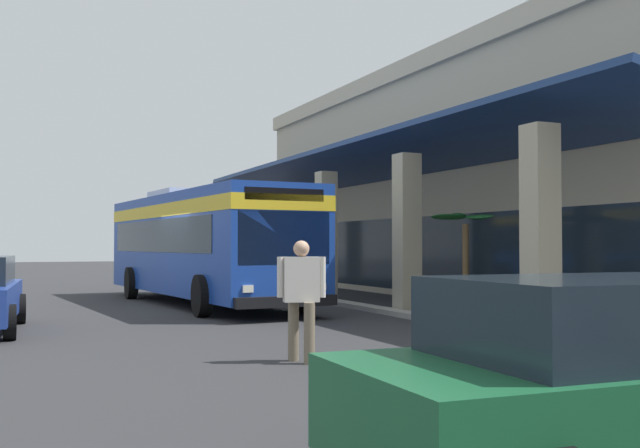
{
  "coord_description": "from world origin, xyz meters",
  "views": [
    {
      "loc": [
        19.47,
        -4.83,
        1.7
      ],
      "look_at": [
        0.73,
        3.21,
        2.27
      ],
      "focal_mm": 42.11,
      "sensor_mm": 36.0,
      "label": 1
    }
  ],
  "objects": [
    {
      "name": "plaza_building",
      "position": [
        -1.98,
        13.66,
        3.93
      ],
      "size": [
        25.49,
        15.8,
        7.85
      ],
      "color": "#B2A88E",
      "rests_on": "ground"
    },
    {
      "name": "curb_strip",
      "position": [
        -1.98,
        4.04,
        0.06
      ],
      "size": [
        30.22,
        0.5,
        0.12
      ],
      "primitive_type": "cube",
      "color": "#9E998E",
      "rests_on": "ground"
    },
    {
      "name": "ground",
      "position": [
        0.0,
        8.0,
        0.0
      ],
      "size": [
        120.0,
        120.0,
        0.0
      ],
      "primitive_type": "plane",
      "color": "#2D2D30"
    },
    {
      "name": "pedestrian",
      "position": [
        9.37,
        -0.79,
        1.0
      ],
      "size": [
        0.52,
        0.66,
        1.76
      ],
      "color": "#726651",
      "rests_on": "ground"
    },
    {
      "name": "transit_bus",
      "position": [
        -1.64,
        0.54,
        1.85
      ],
      "size": [
        11.38,
        3.48,
        3.34
      ],
      "color": "#193D9E",
      "rests_on": "ground"
    },
    {
      "name": "potted_palm",
      "position": [
        4.05,
        5.66,
        0.55
      ],
      "size": [
        2.03,
        1.87,
        2.52
      ],
      "color": "brown",
      "rests_on": "ground"
    },
    {
      "name": "parked_sedan_green",
      "position": [
        15.48,
        -0.68,
        0.75
      ],
      "size": [
        2.52,
        4.45,
        1.47
      ],
      "color": "#195933",
      "rests_on": "ground"
    }
  ]
}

